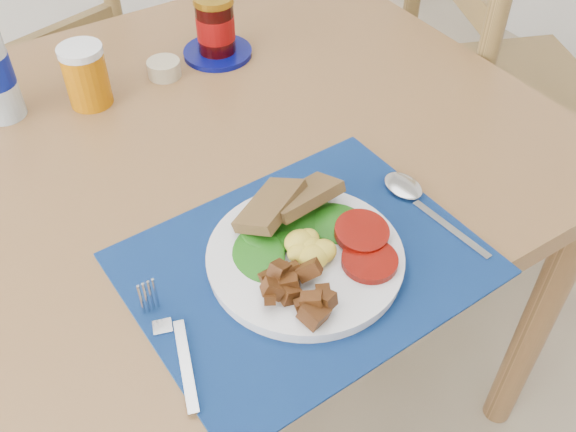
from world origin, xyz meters
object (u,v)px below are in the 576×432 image
at_px(chair_far, 35,80).
at_px(breakfast_plate, 304,257).
at_px(juice_glass, 86,77).
at_px(jam_on_saucer, 216,30).
at_px(chair_end, 495,47).

bearing_deg(chair_far, breakfast_plate, 81.85).
relative_size(juice_glass, jam_on_saucer, 0.77).
height_order(breakfast_plate, jam_on_saucer, jam_on_saucer).
bearing_deg(juice_glass, chair_far, 92.16).
bearing_deg(breakfast_plate, juice_glass, 80.51).
xyz_separation_m(chair_end, breakfast_plate, (-0.79, -0.40, 0.14)).
relative_size(chair_far, breakfast_plate, 4.48).
relative_size(chair_far, chair_end, 0.87).
xyz_separation_m(chair_far, juice_glass, (0.02, -0.44, 0.24)).
bearing_deg(chair_far, chair_end, 134.18).
distance_m(chair_far, jam_on_saucer, 0.55).
relative_size(chair_end, juice_glass, 12.94).
xyz_separation_m(chair_far, jam_on_saucer, (0.27, -0.42, 0.24)).
bearing_deg(chair_end, juice_glass, 106.03).
bearing_deg(jam_on_saucer, breakfast_plate, -106.77).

